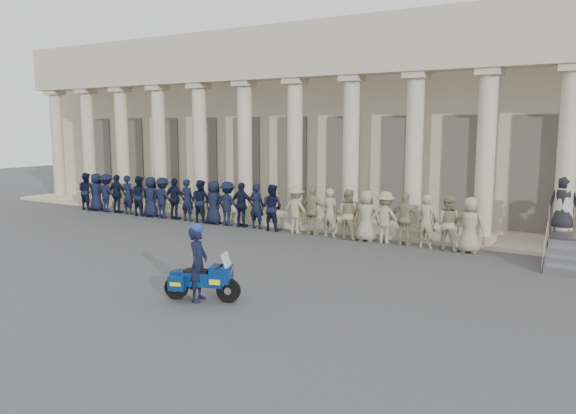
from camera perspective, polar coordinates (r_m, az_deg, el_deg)
The scene contains 5 objects.
ground at distance 17.10m, azimuth -9.27°, elevation -6.48°, with size 90.00×90.00×0.00m, color #3E3E40.
building at distance 29.35m, azimuth 9.71°, elevation 8.50°, with size 40.00×12.50×9.00m.
officer_rank at distance 24.36m, azimuth -5.42°, elevation 0.28°, with size 20.48×0.73×1.94m.
motorcycle at distance 14.15m, azimuth -8.66°, elevation -7.29°, with size 1.88×1.10×1.26m.
rider at distance 14.08m, azimuth -9.12°, elevation -5.61°, with size 0.65×0.79×1.95m.
Camera 1 is at (10.80, -12.55, 4.29)m, focal length 35.00 mm.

